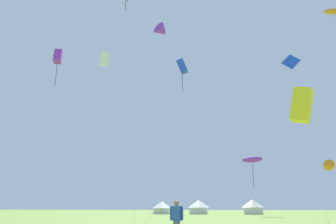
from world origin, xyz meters
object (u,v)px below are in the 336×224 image
(kite_blue_box, at_px, (182,67))
(person_spectator, at_px, (177,222))
(festival_tent_right, at_px, (162,207))
(kite_yellow_box, at_px, (302,105))
(kite_purple_delta, at_px, (162,31))
(kite_purple_box, at_px, (58,57))
(kite_white_box, at_px, (104,59))
(kite_orange_delta, at_px, (331,166))
(kite_orange_parafoil, at_px, (335,12))
(kite_purple_parafoil, at_px, (252,160))
(festival_tent_center, at_px, (199,206))
(kite_blue_diamond, at_px, (291,63))
(festival_tent_left, at_px, (253,206))

(kite_blue_box, relative_size, person_spectator, 15.00)
(kite_blue_box, bearing_deg, festival_tent_right, 107.48)
(kite_yellow_box, xyz_separation_m, person_spectator, (-8.85, -13.14, -8.78))
(kite_purple_delta, height_order, kite_blue_box, kite_purple_delta)
(kite_purple_box, relative_size, kite_white_box, 0.98)
(kite_yellow_box, distance_m, kite_orange_delta, 30.17)
(kite_purple_box, height_order, kite_orange_delta, kite_purple_box)
(kite_orange_parafoil, relative_size, kite_purple_parafoil, 2.97)
(kite_purple_box, distance_m, kite_purple_parafoil, 42.90)
(kite_purple_parafoil, height_order, festival_tent_center, kite_purple_parafoil)
(kite_blue_diamond, bearing_deg, festival_tent_center, 127.88)
(kite_orange_parafoil, distance_m, kite_white_box, 42.90)
(kite_purple_delta, distance_m, festival_tent_right, 40.86)
(kite_purple_box, bearing_deg, festival_tent_center, 39.51)
(kite_white_box, distance_m, kite_blue_diamond, 35.86)
(kite_orange_parafoil, distance_m, festival_tent_right, 51.71)
(kite_purple_box, bearing_deg, kite_yellow_box, -35.95)
(kite_orange_parafoil, bearing_deg, festival_tent_right, 142.26)
(kite_blue_diamond, distance_m, kite_purple_parafoil, 19.66)
(kite_orange_parafoil, bearing_deg, person_spectator, -120.97)
(kite_white_box, distance_m, festival_tent_center, 37.95)
(kite_purple_parafoil, relative_size, festival_tent_left, 2.30)
(kite_orange_parafoil, bearing_deg, kite_yellow_box, -119.14)
(kite_purple_box, relative_size, kite_blue_diamond, 1.19)
(kite_white_box, bearing_deg, kite_purple_delta, -42.13)
(kite_orange_delta, bearing_deg, person_spectator, -115.04)
(festival_tent_right, bearing_deg, kite_purple_box, -129.39)
(festival_tent_right, distance_m, festival_tent_center, 8.25)
(kite_yellow_box, bearing_deg, kite_purple_delta, 130.12)
(kite_orange_parafoil, bearing_deg, kite_orange_delta, 112.30)
(kite_orange_parafoil, relative_size, kite_purple_box, 1.04)
(kite_purple_delta, bearing_deg, festival_tent_left, 64.25)
(festival_tent_right, bearing_deg, kite_yellow_box, -67.22)
(kite_orange_parafoil, xyz_separation_m, festival_tent_right, (-33.00, 25.54, -30.55))
(festival_tent_left, bearing_deg, kite_orange_delta, -61.74)
(kite_purple_box, distance_m, kite_orange_delta, 52.98)
(kite_blue_diamond, height_order, kite_orange_delta, kite_blue_diamond)
(kite_purple_delta, bearing_deg, person_spectator, -78.71)
(kite_orange_parafoil, distance_m, kite_blue_diamond, 10.51)
(kite_yellow_box, height_order, kite_purple_parafoil, kite_yellow_box)
(kite_purple_box, bearing_deg, kite_blue_box, -7.77)
(kite_orange_parafoil, height_order, kite_yellow_box, kite_orange_parafoil)
(kite_blue_box, xyz_separation_m, festival_tent_center, (0.54, 24.47, -22.90))
(kite_yellow_box, bearing_deg, kite_orange_parafoil, 60.86)
(kite_white_box, distance_m, kite_purple_parafoil, 35.63)
(kite_purple_box, xyz_separation_m, festival_tent_center, (25.55, 21.06, -28.31))
(kite_blue_diamond, bearing_deg, kite_white_box, 171.53)
(kite_yellow_box, relative_size, festival_tent_left, 2.32)
(festival_tent_center, bearing_deg, festival_tent_left, 0.00)
(kite_white_box, bearing_deg, kite_yellow_box, -46.36)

